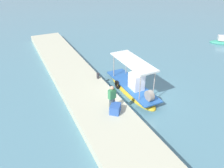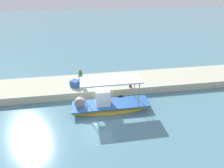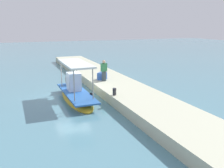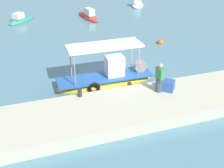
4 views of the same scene
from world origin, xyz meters
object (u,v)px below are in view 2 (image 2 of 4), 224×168
object	(u,v)px
fisherman_near_bollard	(81,79)
mooring_bollard	(130,85)
cargo_crate	(75,84)
main_fishing_boat	(110,105)

from	to	relation	value
fisherman_near_bollard	mooring_bollard	bearing A→B (deg)	169.04
mooring_bollard	cargo_crate	xyz separation A→B (m)	(4.84, -0.86, 0.06)
fisherman_near_bollard	mooring_bollard	xyz separation A→B (m)	(-4.32, 0.84, -0.54)
main_fishing_boat	mooring_bollard	size ratio (longest dim) A/B	13.38
main_fishing_boat	fisherman_near_bollard	distance (m)	3.76
main_fishing_boat	cargo_crate	xyz separation A→B (m)	(2.66, -2.93, 0.54)
mooring_bollard	cargo_crate	size ratio (longest dim) A/B	0.61
main_fishing_boat	mooring_bollard	world-z (taller)	main_fishing_boat
main_fishing_boat	cargo_crate	bearing A→B (deg)	-47.74
cargo_crate	main_fishing_boat	bearing A→B (deg)	132.26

